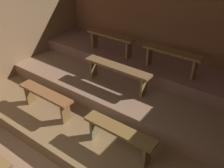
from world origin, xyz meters
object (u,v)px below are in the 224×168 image
(bench_lower_left, at_px, (46,96))
(bench_middle_center, at_px, (117,70))
(bench_lower_right, at_px, (119,134))
(bench_upper_left, at_px, (111,38))
(bench_upper_right, at_px, (172,55))

(bench_lower_left, distance_m, bench_middle_center, 1.53)
(bench_lower_right, relative_size, bench_upper_left, 1.01)
(bench_lower_left, relative_size, bench_upper_right, 1.01)
(bench_lower_right, bearing_deg, bench_upper_left, 128.92)
(bench_lower_right, relative_size, bench_upper_right, 1.01)
(bench_lower_left, relative_size, bench_upper_left, 1.01)
(bench_lower_right, bearing_deg, bench_middle_center, 126.11)
(bench_middle_center, distance_m, bench_upper_right, 1.17)
(bench_lower_left, relative_size, bench_middle_center, 0.83)
(bench_lower_left, height_order, bench_middle_center, bench_middle_center)
(bench_middle_center, xyz_separation_m, bench_upper_left, (-0.73, 0.78, 0.27))
(bench_middle_center, bearing_deg, bench_lower_right, -53.89)
(bench_lower_right, xyz_separation_m, bench_upper_left, (-1.65, 2.04, 0.55))
(bench_middle_center, relative_size, bench_upper_left, 1.21)
(bench_lower_right, relative_size, bench_middle_center, 0.83)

